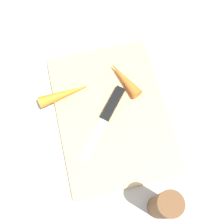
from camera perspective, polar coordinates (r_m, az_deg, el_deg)
name	(u,v)px	position (r m, az deg, el deg)	size (l,w,h in m)	color
ground_plane	(112,114)	(0.70, 0.00, -0.34)	(1.40, 1.40, 0.00)	#ADA8A0
cutting_board	(112,113)	(0.70, 0.00, -0.17)	(0.36, 0.26, 0.01)	tan
knife	(110,108)	(0.69, -0.34, 0.78)	(0.17, 0.14, 0.01)	#B7B7BC
carrot_short	(124,79)	(0.71, 2.39, 6.61)	(0.03, 0.03, 0.11)	orange
carrot_long	(65,94)	(0.70, -9.31, 3.57)	(0.03, 0.03, 0.13)	orange
pepper_grinder	(164,206)	(0.59, 10.20, -17.76)	(0.05, 0.05, 0.15)	brown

